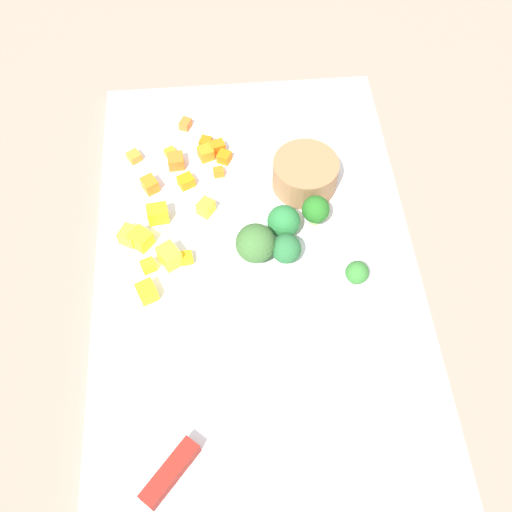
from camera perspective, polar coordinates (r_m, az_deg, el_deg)
The scene contains 28 objects.
ground_plane at distance 0.63m, azimuth 0.00°, elevation -1.06°, with size 4.00×4.00×0.00m, color gray.
cutting_board at distance 0.63m, azimuth 0.00°, elevation -0.78°, with size 0.54×0.34×0.01m, color white.
prep_bowl at distance 0.67m, azimuth 4.79°, elevation 7.95°, with size 0.07×0.07×0.04m, color #946A44.
chef_knife at distance 0.55m, azimuth -3.28°, elevation -14.51°, with size 0.23×0.21×0.02m.
carrot_dice_0 at distance 0.70m, azimuth -4.89°, elevation 9.92°, with size 0.02×0.02×0.02m, color orange.
carrot_dice_1 at distance 0.68m, azimuth -6.80°, elevation 7.21°, with size 0.02×0.01×0.01m, color orange.
carrot_dice_2 at distance 0.71m, azimuth -11.74°, elevation 9.42°, with size 0.01×0.01×0.01m, color orange.
carrot_dice_3 at distance 0.69m, azimuth -3.66°, elevation 8.13°, with size 0.01×0.01×0.01m, color orange.
carrot_dice_4 at distance 0.71m, azimuth -8.31°, elevation 9.92°, with size 0.01×0.01×0.01m, color orange.
carrot_dice_5 at distance 0.74m, azimuth -6.87°, elevation 12.60°, with size 0.01×0.02×0.01m, color orange.
carrot_dice_6 at distance 0.70m, azimuth -3.10°, elevation 9.57°, with size 0.01×0.01×0.01m, color orange.
carrot_dice_7 at distance 0.70m, azimuth -7.78°, elevation 9.11°, with size 0.02×0.02×0.02m, color orange.
carrot_dice_8 at distance 0.72m, azimuth -4.91°, elevation 10.94°, with size 0.01×0.01×0.01m, color orange.
carrot_dice_9 at distance 0.68m, azimuth -10.25°, elevation 6.83°, with size 0.02×0.02×0.02m, color orange.
carrot_dice_10 at distance 0.71m, azimuth -3.77°, elevation 10.46°, with size 0.01×0.02×0.02m, color orange.
pepper_dice_0 at distance 0.62m, azimuth -6.75°, elevation -0.18°, with size 0.01×0.01×0.01m, color yellow.
pepper_dice_1 at distance 0.62m, azimuth -8.40°, elevation -0.01°, with size 0.02×0.02×0.02m, color yellow.
pepper_dice_2 at distance 0.62m, azimuth -10.41°, elevation -0.60°, with size 0.01×0.01×0.01m, color yellow.
pepper_dice_3 at distance 0.65m, azimuth -9.51°, elevation 4.06°, with size 0.02×0.02×0.02m, color yellow.
pepper_dice_4 at distance 0.64m, azimuth -11.08°, elevation 1.62°, with size 0.02×0.02×0.02m, color yellow.
pepper_dice_5 at distance 0.64m, azimuth -12.18°, elevation 1.96°, with size 0.02×0.02×0.02m, color yellow.
pepper_dice_6 at distance 0.65m, azimuth -4.89°, elevation 4.71°, with size 0.02×0.02×0.02m, color yellow.
pepper_dice_7 at distance 0.60m, azimuth -10.53°, elevation -3.44°, with size 0.02×0.02×0.02m, color yellow.
broccoli_floret_0 at distance 0.60m, azimuth 0.18°, elevation 1.22°, with size 0.04×0.04×0.05m.
broccoli_floret_1 at distance 0.60m, azimuth 9.78°, elevation -1.63°, with size 0.02×0.02×0.03m.
broccoli_floret_2 at distance 0.62m, azimuth 2.70°, elevation 3.35°, with size 0.04×0.04×0.04m.
broccoli_floret_3 at distance 0.63m, azimuth 5.81°, elevation 4.47°, with size 0.03×0.03×0.04m.
broccoli_floret_4 at distance 0.60m, azimuth 2.98°, elevation 0.46°, with size 0.03×0.03×0.04m.
Camera 1 is at (-0.32, 0.03, 0.54)m, focal length 41.21 mm.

